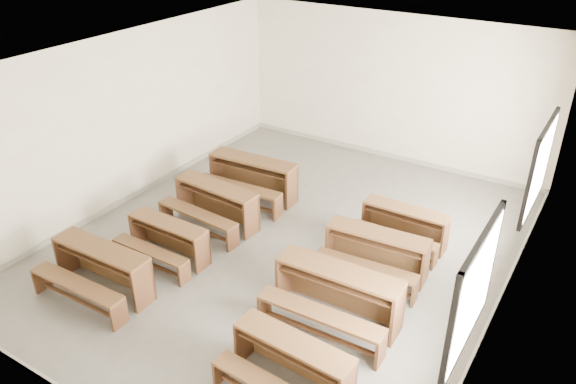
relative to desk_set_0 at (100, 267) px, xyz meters
The scene contains 9 objects.
room 3.57m from the desk_set_0, 55.47° to the left, with size 8.50×8.50×3.20m.
desk_set_0 is the anchor object (origin of this frame).
desk_set_1 1.20m from the desk_set_0, 79.00° to the left, with size 1.44×0.75×0.65m.
desk_set_2 2.46m from the desk_set_0, 85.13° to the left, with size 1.72×0.98×0.75m.
desk_set_3 3.63m from the desk_set_0, 87.02° to the left, with size 1.82×1.02×0.80m.
desk_set_4 3.39m from the desk_set_0, ahead, with size 1.58×0.88×0.69m.
desk_set_5 3.53m from the desk_set_0, 21.52° to the left, with size 1.82×0.98×0.81m.
desk_set_6 4.19m from the desk_set_0, 38.21° to the left, with size 1.66×0.95×0.72m.
desk_set_7 4.94m from the desk_set_0, 47.39° to the left, with size 1.46×0.76×0.66m.
Camera 1 is at (4.30, -6.88, 5.36)m, focal length 35.00 mm.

